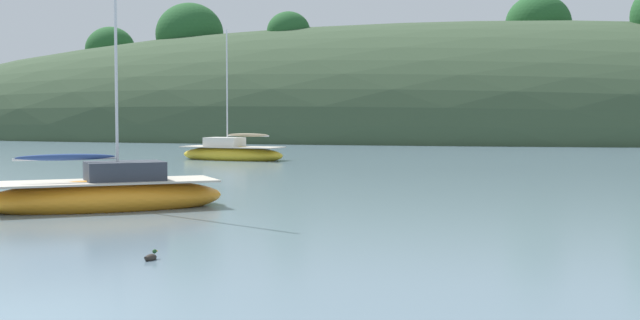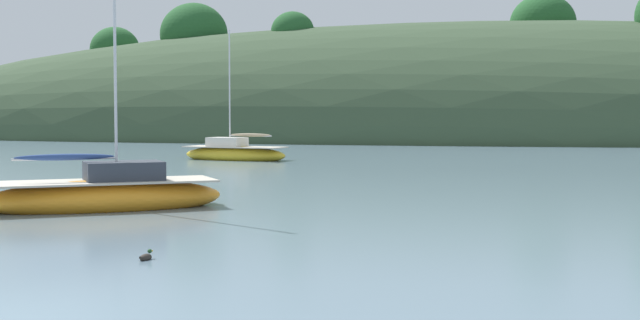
{
  "view_description": "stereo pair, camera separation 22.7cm",
  "coord_description": "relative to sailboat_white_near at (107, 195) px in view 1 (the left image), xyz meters",
  "views": [
    {
      "loc": [
        7.0,
        -10.74,
        2.97
      ],
      "look_at": [
        0.0,
        20.0,
        1.2
      ],
      "focal_mm": 47.78,
      "sensor_mm": 36.0,
      "label": 1
    },
    {
      "loc": [
        7.22,
        -10.69,
        2.97
      ],
      "look_at": [
        0.0,
        20.0,
        1.2
      ],
      "focal_mm": 47.78,
      "sensor_mm": 36.0,
      "label": 2
    }
  ],
  "objects": [
    {
      "name": "duck_lone_right",
      "position": [
        5.06,
        -8.13,
        -0.39
      ],
      "size": [
        0.23,
        0.43,
        0.24
      ],
      "color": "#2D2823",
      "rests_on": "ground"
    },
    {
      "name": "ground_plane",
      "position": [
        5.15,
        -13.17,
        -0.44
      ],
      "size": [
        400.0,
        400.0,
        0.0
      ],
      "primitive_type": "plane",
      "color": "slate"
    },
    {
      "name": "sailboat_red_portside",
      "position": [
        -5.0,
        26.54,
        -0.02
      ],
      "size": [
        7.33,
        3.72,
        8.35
      ],
      "color": "gold",
      "rests_on": "ground"
    },
    {
      "name": "far_shoreline_hill",
      "position": [
        5.07,
        69.67,
        -0.32
      ],
      "size": [
        150.0,
        36.0,
        28.7
      ],
      "color": "#384C33",
      "rests_on": "ground"
    },
    {
      "name": "sailboat_white_near",
      "position": [
        0.0,
        0.0,
        0.0
      ],
      "size": [
        7.37,
        6.19,
        10.47
      ],
      "color": "orange",
      "rests_on": "ground"
    }
  ]
}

